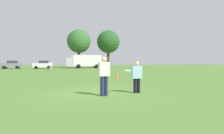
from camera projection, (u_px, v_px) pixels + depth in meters
The scene contains 12 objects.
ground_plane at pixel (98, 93), 9.09m from camera, with size 191.82×191.82×0.00m, color #517A33.
player_thrower at pixel (104, 74), 8.20m from camera, with size 0.49×0.31×1.69m.
player_defender at pixel (137, 75), 8.98m from camera, with size 0.47×0.30×1.51m.
frisbee at pixel (128, 71), 8.47m from camera, with size 0.27×0.27×0.06m.
traffic_cone at pixel (117, 76), 16.91m from camera, with size 0.32×0.32×0.48m.
parked_car_mid_right at pixel (12, 65), 42.49m from camera, with size 4.21×2.24×1.82m.
parked_car_near_right at pixel (43, 65), 42.46m from camera, with size 4.21×2.24×1.82m.
box_truck at pixel (84, 61), 46.25m from camera, with size 8.52×3.06×3.18m.
bystander_sideline_watcher at pixel (50, 65), 32.91m from camera, with size 0.47×0.28×1.70m.
bystander_far_jogger at pixel (51, 65), 35.27m from camera, with size 0.35×0.49×1.63m.
tree_east_oak at pixel (79, 41), 51.37m from camera, with size 6.36×6.36×10.34m.
tree_far_east_pine at pixel (108, 42), 54.71m from camera, with size 6.56×6.56×10.65m.
Camera 1 is at (-1.95, -8.87, 1.46)m, focal length 30.44 mm.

